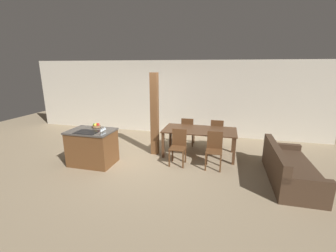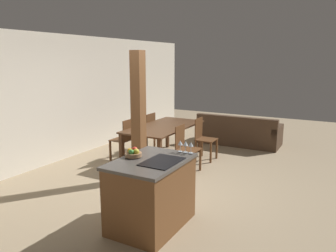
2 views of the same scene
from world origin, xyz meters
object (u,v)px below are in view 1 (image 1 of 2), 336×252
(fruit_bowl, at_px, (96,126))
(wine_glass_near, at_px, (101,130))
(kitchen_island, at_px, (92,147))
(wine_glass_middle, at_px, (103,129))
(dining_chair_near_right, at_px, (214,149))
(dining_chair_near_left, at_px, (178,146))
(wine_glass_far, at_px, (105,128))
(dining_chair_far_left, at_px, (188,131))
(couch, at_px, (289,170))
(dining_chair_far_right, at_px, (217,133))
(dining_table, at_px, (199,133))
(timber_post, at_px, (155,115))

(fruit_bowl, distance_m, wine_glass_near, 0.79)
(kitchen_island, xyz_separation_m, wine_glass_middle, (0.50, -0.25, 0.58))
(kitchen_island, height_order, wine_glass_middle, wine_glass_middle)
(fruit_bowl, distance_m, dining_chair_near_right, 3.13)
(dining_chair_near_left, bearing_deg, wine_glass_far, -156.42)
(dining_chair_near_right, bearing_deg, dining_chair_far_left, 121.88)
(dining_chair_near_left, distance_m, dining_chair_near_right, 0.91)
(dining_chair_far_left, distance_m, couch, 3.13)
(wine_glass_near, relative_size, dining_chair_far_left, 0.17)
(dining_chair_far_right, bearing_deg, dining_chair_far_left, 0.00)
(dining_chair_near_right, bearing_deg, dining_chair_near_left, 180.00)
(wine_glass_middle, xyz_separation_m, dining_chair_far_right, (2.58, 2.28, -0.56))
(dining_chair_near_left, relative_size, couch, 0.44)
(dining_chair_far_right, distance_m, couch, 2.43)
(fruit_bowl, distance_m, dining_chair_far_left, 2.83)
(dining_chair_near_right, height_order, dining_chair_far_right, same)
(dining_table, distance_m, dining_chair_far_right, 0.89)
(dining_chair_near_right, bearing_deg, wine_glass_far, -164.27)
(dining_chair_far_left, bearing_deg, wine_glass_far, 52.87)
(wine_glass_middle, xyz_separation_m, wine_glass_far, (0.00, 0.08, 0.00))
(dining_chair_far_right, bearing_deg, kitchen_island, 33.38)
(kitchen_island, height_order, dining_table, kitchen_island)
(kitchen_island, bearing_deg, timber_post, 38.95)
(fruit_bowl, xyz_separation_m, dining_chair_far_left, (2.17, 1.76, -0.48))
(wine_glass_middle, relative_size, dining_chair_near_right, 0.17)
(timber_post, bearing_deg, kitchen_island, -141.05)
(dining_table, height_order, dining_chair_far_right, dining_chair_far_right)
(dining_table, relative_size, dining_chair_far_left, 2.23)
(kitchen_island, relative_size, wine_glass_middle, 7.17)
(wine_glass_far, distance_m, couch, 4.33)
(wine_glass_near, distance_m, dining_chair_far_right, 3.54)
(wine_glass_near, xyz_separation_m, couch, (4.23, 0.59, -0.78))
(kitchen_island, xyz_separation_m, wine_glass_far, (0.50, -0.17, 0.58))
(kitchen_island, height_order, wine_glass_far, wine_glass_far)
(kitchen_island, distance_m, wine_glass_near, 0.83)
(kitchen_island, height_order, dining_chair_far_right, kitchen_island)
(wine_glass_middle, bearing_deg, dining_chair_near_left, 25.89)
(dining_chair_far_right, height_order, timber_post, timber_post)
(fruit_bowl, bearing_deg, dining_chair_near_left, 7.61)
(kitchen_island, bearing_deg, fruit_bowl, 91.37)
(kitchen_island, relative_size, wine_glass_near, 7.17)
(dining_table, xyz_separation_m, dining_chair_far_right, (0.46, 0.73, -0.19))
(wine_glass_middle, xyz_separation_m, timber_post, (0.86, 1.35, 0.12))
(dining_chair_near_right, bearing_deg, dining_table, 121.88)
(kitchen_island, height_order, timber_post, timber_post)
(dining_table, distance_m, dining_chair_far_left, 0.89)
(fruit_bowl, height_order, dining_chair_near_left, fruit_bowl)
(dining_table, distance_m, dining_chair_near_left, 0.89)
(fruit_bowl, distance_m, dining_table, 2.83)
(dining_chair_near_right, xyz_separation_m, timber_post, (-1.72, 0.54, 0.68))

